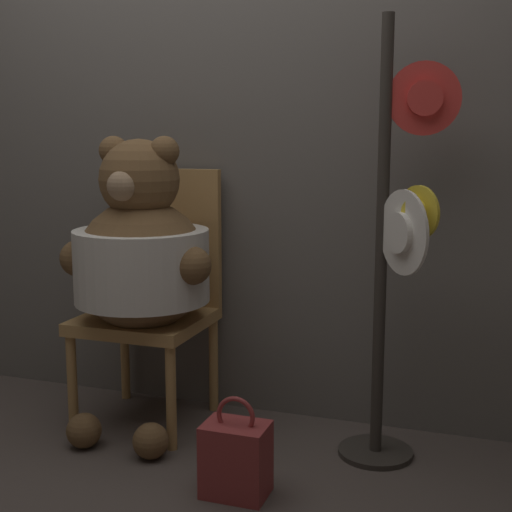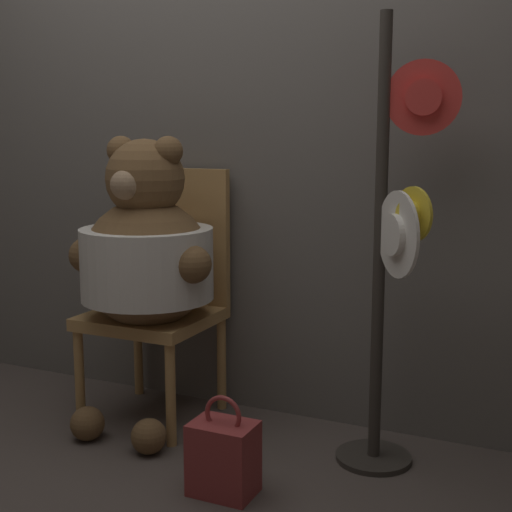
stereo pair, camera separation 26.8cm
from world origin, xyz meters
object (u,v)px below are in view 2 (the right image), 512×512
Objects in this scene: hat_display_rack at (394,252)px; handbag_on_ground at (223,457)px; chair at (163,288)px; teddy_bear at (146,255)px.

hat_display_rack reaches higher than handbag_on_ground.
hat_display_rack reaches higher than chair.
teddy_bear is 3.44× the size of handbag_on_ground.
teddy_bear is 0.99m from hat_display_rack.
chair is at bearing 136.22° from handbag_on_ground.
chair is 1.06m from hat_display_rack.
hat_display_rack is 0.91m from handbag_on_ground.
chair is at bearing 101.16° from teddy_bear.
teddy_bear reaches higher than chair.
hat_display_rack is at bearing 43.39° from handbag_on_ground.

